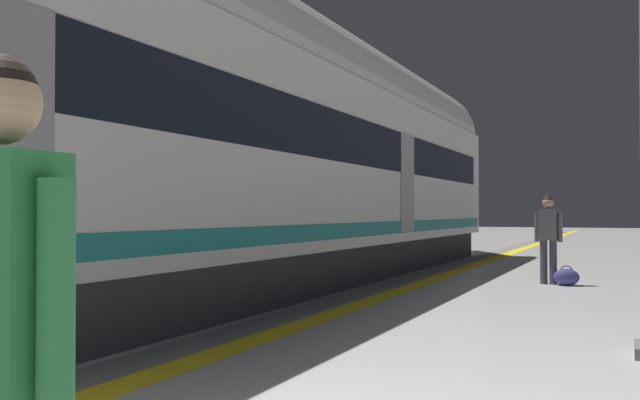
# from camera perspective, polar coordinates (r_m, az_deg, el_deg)

# --- Properties ---
(safety_line_strip) EXTENTS (0.36, 80.00, 0.01)m
(safety_line_strip) POSITION_cam_1_polar(r_m,az_deg,el_deg) (12.22, 7.25, -7.08)
(safety_line_strip) COLOR yellow
(safety_line_strip) RESTS_ON ground
(tactile_edge_band) EXTENTS (0.69, 80.00, 0.01)m
(tactile_edge_band) POSITION_cam_1_polar(r_m,az_deg,el_deg) (12.33, 5.62, -7.03)
(tactile_edge_band) COLOR slate
(tactile_edge_band) RESTS_ON ground
(high_speed_train) EXTENTS (2.94, 29.63, 4.97)m
(high_speed_train) POSITION_cam_1_polar(r_m,az_deg,el_deg) (10.16, -10.25, 5.81)
(high_speed_train) COLOR #38383D
(high_speed_train) RESTS_ON ground
(passenger_near) EXTENTS (0.49, 0.23, 1.59)m
(passenger_near) POSITION_cam_1_polar(r_m,az_deg,el_deg) (13.34, 18.06, -2.56)
(passenger_near) COLOR #383842
(passenger_near) RESTS_ON ground
(duffel_bag_near) EXTENTS (0.44, 0.26, 0.36)m
(duffel_bag_near) POSITION_cam_1_polar(r_m,az_deg,el_deg) (13.19, 19.39, -5.93)
(duffel_bag_near) COLOR navy
(duffel_bag_near) RESTS_ON ground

